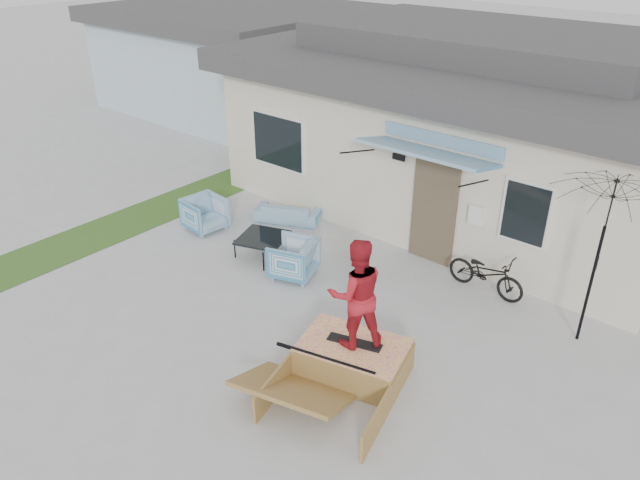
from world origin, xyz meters
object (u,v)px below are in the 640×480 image
Objects in this scene: bicycle at (487,269)px; skater at (356,292)px; armchair_right at (293,257)px; armchair_left at (205,212)px; patio_umbrella at (600,247)px; skateboard at (355,342)px; skate_ramp at (353,359)px; coffee_table at (263,247)px; loveseat at (288,210)px.

skater is (-0.52, -3.36, 0.96)m from bicycle.
armchair_right is at bearing 123.41° from bicycle.
armchair_left is 8.05m from patio_umbrella.
armchair_right is 3.01m from skateboard.
skate_ramp is 1.18m from skater.
skater reaches higher than skate_ramp.
skateboard is 0.48× the size of skater.
bicycle is (3.13, 1.86, 0.07)m from armchair_right.
patio_umbrella is (5.96, 1.38, 1.52)m from coffee_table.
skater is (5.46, -1.71, 1.03)m from armchair_left.
armchair_left is at bearing 108.04° from bicycle.
skate_ramp is at bearing -127.42° from patio_umbrella.
coffee_table is 0.44× the size of skate_ramp.
bicycle is 0.88× the size of skater.
bicycle is 2.27m from patio_umbrella.
loveseat is 1.87m from armchair_left.
skateboard reaches higher than coffee_table.
bicycle is at bearing 67.40° from skate_ramp.
loveseat is 2.41m from armchair_right.
skate_ramp is (2.62, -1.54, -0.15)m from armchair_right.
skateboard is 0.89m from skater.
patio_umbrella reaches higher than skateboard.
patio_umbrella is at bearing 38.40° from skate_ramp.
skater reaches higher than patio_umbrella.
coffee_table is 0.61× the size of bicycle.
coffee_table is 0.53× the size of skater.
skateboard is at bearing 41.21° from armchair_right.
patio_umbrella reaches higher than coffee_table.
skate_ramp reaches higher than coffee_table.
loveseat is 0.86× the size of skater.
skate_ramp is at bearing 53.56° from skater.
bicycle reaches higher than skate_ramp.
bicycle reaches higher than armchair_right.
armchair_right is 0.48× the size of skater.
loveseat is at bearing -31.96° from armchair_left.
skater reaches higher than skateboard.
armchair_right is at bearing -88.53° from armchair_left.
armchair_left is 0.99× the size of skateboard.
skateboard is at bearing -128.03° from patio_umbrella.
patio_umbrella reaches higher than armchair_right.
armchair_left is at bearing 148.00° from skate_ramp.
armchair_right is at bearing 132.81° from skateboard.
bicycle reaches higher than loveseat.
skate_ramp is (5.47, -1.76, -0.15)m from armchair_left.
skater is (3.58, -1.65, 1.22)m from coffee_table.
patio_umbrella is 2.62× the size of skateboard.
armchair_left is 1.00× the size of armchair_right.
coffee_table is 3.98m from skate_ramp.
armchair_right is at bearing 135.34° from skate_ramp.
coffee_table is 4.45m from bicycle.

